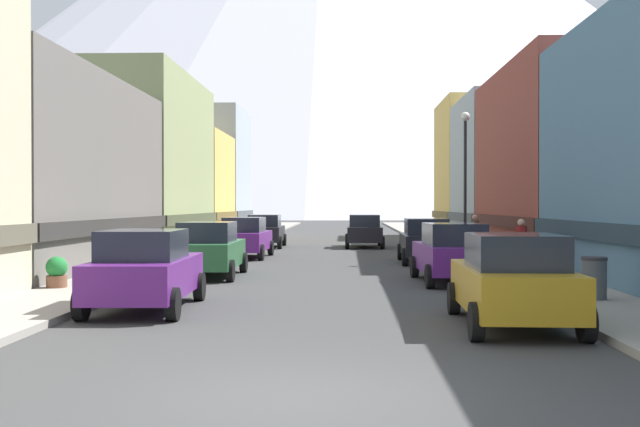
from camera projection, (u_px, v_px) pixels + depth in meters
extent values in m
plane|color=#393939|center=(294.00, 397.00, 9.34)|extent=(400.00, 400.00, 0.00)
cube|color=gray|center=(227.00, 244.00, 44.53)|extent=(2.50, 100.00, 0.15)
cube|color=gray|center=(445.00, 244.00, 44.10)|extent=(2.50, 100.00, 0.15)
cube|color=#66605B|center=(26.00, 174.00, 27.12)|extent=(6.26, 13.93, 6.85)
cube|color=#2D2B29|center=(27.00, 225.00, 27.15)|extent=(6.56, 13.93, 0.50)
cube|color=#8C9966|center=(130.00, 163.00, 40.92)|extent=(6.76, 12.96, 9.09)
cube|color=#3F442D|center=(130.00, 218.00, 40.96)|extent=(7.06, 12.96, 0.50)
cube|color=#D8B259|center=(169.00, 186.00, 52.07)|extent=(7.71, 8.72, 7.13)
cube|color=brown|center=(169.00, 215.00, 52.09)|extent=(8.01, 8.72, 0.50)
cube|color=#99A5B2|center=(185.00, 172.00, 61.44)|extent=(9.49, 9.21, 9.84)
cube|color=#444A50|center=(185.00, 214.00, 61.47)|extent=(9.79, 9.21, 0.50)
cube|color=brown|center=(586.00, 163.00, 34.29)|extent=(7.61, 13.61, 8.41)
cube|color=#3B1B16|center=(586.00, 221.00, 34.32)|extent=(7.91, 13.61, 0.50)
cube|color=#99A5B2|center=(531.00, 171.00, 46.21)|extent=(8.37, 9.71, 8.72)
cube|color=#444A50|center=(531.00, 217.00, 46.24)|extent=(8.67, 9.71, 0.50)
cube|color=#D8B259|center=(487.00, 169.00, 55.81)|extent=(6.58, 9.17, 9.81)
cube|color=brown|center=(487.00, 215.00, 55.85)|extent=(6.88, 9.17, 0.50)
cube|color=#591E72|center=(146.00, 277.00, 17.06)|extent=(1.97, 4.45, 0.80)
cube|color=#1E232D|center=(143.00, 245.00, 16.80)|extent=(1.67, 2.25, 0.64)
cylinder|color=black|center=(124.00, 287.00, 18.71)|extent=(0.24, 0.69, 0.68)
cylinder|color=black|center=(199.00, 287.00, 18.71)|extent=(0.24, 0.69, 0.68)
cylinder|color=black|center=(81.00, 304.00, 15.41)|extent=(0.24, 0.69, 0.68)
cylinder|color=black|center=(173.00, 304.00, 15.41)|extent=(0.24, 0.69, 0.68)
cube|color=#265933|center=(209.00, 254.00, 24.85)|extent=(1.89, 4.42, 0.80)
cube|color=#1E232D|center=(208.00, 232.00, 24.59)|extent=(1.63, 2.22, 0.64)
cylinder|color=black|center=(190.00, 262.00, 26.52)|extent=(0.23, 0.68, 0.68)
cylinder|color=black|center=(244.00, 263.00, 26.48)|extent=(0.23, 0.68, 0.68)
cylinder|color=black|center=(169.00, 271.00, 23.23)|extent=(0.23, 0.68, 0.68)
cylinder|color=black|center=(230.00, 271.00, 23.18)|extent=(0.23, 0.68, 0.68)
cube|color=#591E72|center=(245.00, 241.00, 33.78)|extent=(1.96, 4.45, 0.80)
cube|color=#1E232D|center=(244.00, 225.00, 33.53)|extent=(1.66, 2.24, 0.64)
cylinder|color=black|center=(231.00, 248.00, 35.49)|extent=(0.24, 0.69, 0.68)
cylinder|color=black|center=(271.00, 248.00, 35.38)|extent=(0.24, 0.69, 0.68)
cylinder|color=black|center=(217.00, 252.00, 32.20)|extent=(0.24, 0.69, 0.68)
cylinder|color=black|center=(261.00, 252.00, 32.08)|extent=(0.24, 0.69, 0.68)
cube|color=black|center=(265.00, 234.00, 42.09)|extent=(1.88, 4.42, 0.80)
cube|color=#1E232D|center=(265.00, 221.00, 41.83)|extent=(1.62, 2.21, 0.64)
cylinder|color=black|center=(252.00, 240.00, 43.77)|extent=(0.23, 0.68, 0.68)
cylinder|color=black|center=(284.00, 240.00, 43.72)|extent=(0.23, 0.68, 0.68)
cylinder|color=black|center=(245.00, 242.00, 40.47)|extent=(0.23, 0.68, 0.68)
cylinder|color=black|center=(280.00, 243.00, 40.42)|extent=(0.23, 0.68, 0.68)
cube|color=#B28419|center=(512.00, 288.00, 14.70)|extent=(1.94, 4.44, 0.80)
cube|color=#1E232D|center=(515.00, 251.00, 14.44)|extent=(1.65, 2.24, 0.64)
cylinder|color=black|center=(454.00, 298.00, 16.40)|extent=(0.24, 0.68, 0.68)
cylinder|color=black|center=(541.00, 299.00, 16.30)|extent=(0.24, 0.68, 0.68)
cylinder|color=black|center=(476.00, 322.00, 13.11)|extent=(0.24, 0.68, 0.68)
cylinder|color=black|center=(586.00, 323.00, 13.00)|extent=(0.24, 0.68, 0.68)
cube|color=#591E72|center=(452.00, 258.00, 23.04)|extent=(2.02, 4.47, 0.80)
cube|color=#1E232D|center=(454.00, 234.00, 22.78)|extent=(1.69, 2.26, 0.64)
cylinder|color=black|center=(414.00, 267.00, 24.68)|extent=(0.25, 0.69, 0.68)
cylinder|color=black|center=(472.00, 267.00, 24.70)|extent=(0.25, 0.69, 0.68)
cylinder|color=black|center=(430.00, 276.00, 21.38)|extent=(0.25, 0.69, 0.68)
cylinder|color=black|center=(496.00, 276.00, 21.40)|extent=(0.25, 0.69, 0.68)
cube|color=black|center=(426.00, 244.00, 30.87)|extent=(1.90, 4.42, 0.80)
cube|color=#1E232D|center=(426.00, 227.00, 30.61)|extent=(1.63, 2.22, 0.64)
cylinder|color=black|center=(400.00, 252.00, 32.57)|extent=(0.23, 0.68, 0.68)
cylinder|color=black|center=(444.00, 252.00, 32.48)|extent=(0.23, 0.68, 0.68)
cylinder|color=black|center=(405.00, 257.00, 29.27)|extent=(0.23, 0.68, 0.68)
cylinder|color=black|center=(454.00, 257.00, 29.18)|extent=(0.23, 0.68, 0.68)
cube|color=black|center=(364.00, 234.00, 42.05)|extent=(1.84, 4.40, 0.80)
cube|color=#1E232D|center=(364.00, 221.00, 41.79)|extent=(1.60, 2.20, 0.64)
cylinder|color=black|center=(347.00, 240.00, 43.74)|extent=(0.22, 0.68, 0.68)
cylinder|color=black|center=(380.00, 240.00, 43.67)|extent=(0.22, 0.68, 0.68)
cylinder|color=black|center=(347.00, 243.00, 40.44)|extent=(0.22, 0.68, 0.68)
cylinder|color=black|center=(382.00, 243.00, 40.38)|extent=(0.22, 0.68, 0.68)
cylinder|color=#4C5156|center=(594.00, 280.00, 17.78)|extent=(0.56, 0.56, 0.90)
cylinder|color=#2D2D33|center=(594.00, 258.00, 17.78)|extent=(0.59, 0.59, 0.08)
cylinder|color=brown|center=(57.00, 281.00, 20.32)|extent=(0.54, 0.54, 0.31)
sphere|color=#207331|center=(57.00, 267.00, 20.31)|extent=(0.56, 0.56, 0.56)
cylinder|color=brown|center=(475.00, 237.00, 33.75)|extent=(0.36, 0.36, 1.51)
sphere|color=tan|center=(475.00, 217.00, 33.74)|extent=(0.24, 0.24, 0.24)
cylinder|color=maroon|center=(521.00, 249.00, 24.80)|extent=(0.36, 0.36, 1.49)
sphere|color=tan|center=(521.00, 222.00, 24.79)|extent=(0.24, 0.24, 0.24)
cylinder|color=black|center=(465.00, 190.00, 30.63)|extent=(0.12, 0.12, 5.50)
sphere|color=white|center=(465.00, 116.00, 30.60)|extent=(0.36, 0.36, 0.36)
cone|color=silver|center=(329.00, 15.00, 268.56)|extent=(312.98, 312.98, 136.86)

